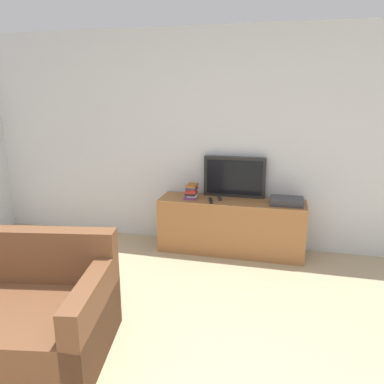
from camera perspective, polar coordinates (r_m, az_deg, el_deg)
wall_back at (r=4.56m, az=4.09°, el=7.81°), size 9.00×0.06×2.60m
tv_stand at (r=4.50m, az=5.95°, el=-5.20°), size 1.71×0.45×0.64m
television at (r=4.51m, az=6.49°, el=2.30°), size 0.74×0.09×0.49m
book_stack at (r=4.45m, az=-0.07°, el=0.13°), size 0.15×0.20×0.17m
remote_on_stand at (r=4.42m, az=4.26°, el=-0.99°), size 0.08×0.15×0.02m
remote_secondary at (r=4.33m, az=2.88°, el=-1.31°), size 0.08×0.19×0.02m
set_top_box at (r=4.35m, az=14.21°, el=-1.35°), size 0.37×0.26×0.08m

